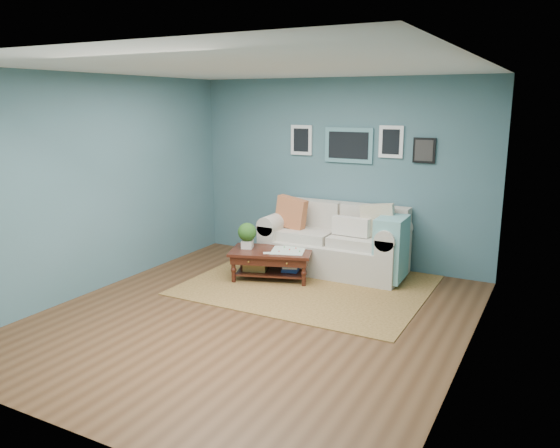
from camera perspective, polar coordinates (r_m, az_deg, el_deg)
The scene contains 4 objects.
room_shell at distance 5.87m, azimuth -2.57°, elevation 2.85°, with size 5.00×5.02×2.70m.
area_rug at distance 7.22m, azimuth 2.95°, elevation -6.37°, with size 3.01×2.41×0.01m, color brown.
loveseat at distance 7.72m, azimuth 6.35°, elevation -1.92°, with size 2.04×0.93×1.05m.
coffee_table at distance 7.39m, azimuth -1.32°, elevation -3.23°, with size 1.23×0.95×0.76m.
Camera 1 is at (2.95, -4.93, 2.36)m, focal length 35.00 mm.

